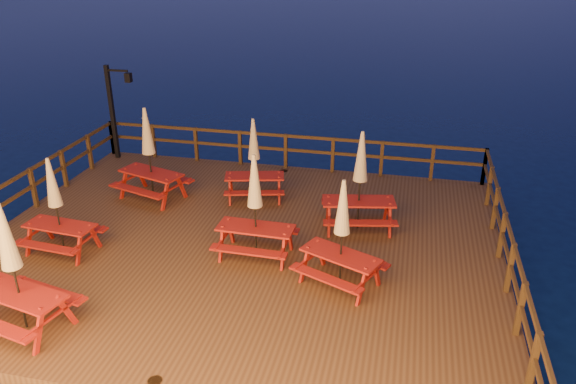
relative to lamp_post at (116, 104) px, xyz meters
name	(u,v)px	position (x,y,z in m)	size (l,w,h in m)	color
ground	(240,258)	(5.39, -4.55, -2.20)	(500.00, 500.00, 0.00)	black
deck	(240,250)	(5.39, -4.55, -2.00)	(12.00, 10.00, 0.40)	#472C16
deck_piles	(241,268)	(5.39, -4.55, -2.50)	(11.44, 9.44, 1.40)	#311F0F
railing	(259,184)	(5.39, -2.77, -1.03)	(11.80, 9.75, 1.10)	#311F0F
lamp_post	(116,104)	(0.00, 0.00, 0.00)	(0.85, 0.18, 3.00)	black
picnic_table_0	(360,180)	(8.00, -3.18, -0.50)	(1.99, 1.75, 2.49)	maroon
picnic_table_1	(342,232)	(7.92, -5.71, -0.59)	(2.03, 1.88, 2.33)	maroon
picnic_table_2	(254,158)	(5.07, -2.07, -0.62)	(1.85, 1.65, 2.27)	maroon
picnic_table_3	(56,205)	(1.60, -5.79, -0.62)	(1.69, 1.43, 2.27)	maroon
picnic_table_4	(13,266)	(2.50, -8.40, -0.49)	(2.02, 1.79, 2.52)	maroon
picnic_table_5	(255,205)	(5.93, -5.00, -0.54)	(1.72, 1.43, 2.42)	maroon
picnic_table_6	(149,153)	(2.34, -2.65, -0.47)	(2.14, 1.93, 2.55)	maroon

